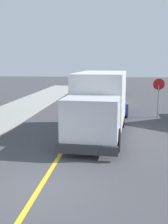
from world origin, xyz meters
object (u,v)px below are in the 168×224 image
(parked_car_mid, at_px, (115,93))
(parked_car_near, at_px, (114,103))
(stop_sign, at_px, (159,90))
(box_truck, at_px, (99,101))
(parked_car_far, at_px, (114,87))

(parked_car_mid, bearing_deg, parked_car_near, -89.83)
(parked_car_mid, distance_m, stop_sign, 7.89)
(box_truck, xyz_separation_m, parked_car_near, (0.63, 6.24, -0.97))
(parked_car_near, height_order, stop_sign, stop_sign)
(parked_car_mid, distance_m, parked_car_far, 6.49)
(parked_car_mid, bearing_deg, parked_car_far, 92.05)
(parked_car_mid, height_order, parked_car_far, same)
(parked_car_near, relative_size, stop_sign, 1.68)
(box_truck, height_order, parked_car_near, box_truck)
(parked_car_far, bearing_deg, parked_car_mid, -87.95)
(stop_sign, bearing_deg, parked_car_mid, 112.54)
(box_truck, xyz_separation_m, stop_sign, (3.61, 5.20, 0.09))
(parked_car_near, xyz_separation_m, parked_car_mid, (-0.02, 6.17, 0.00))
(parked_car_far, xyz_separation_m, stop_sign, (3.23, -13.71, 1.06))
(box_truck, height_order, stop_sign, box_truck)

